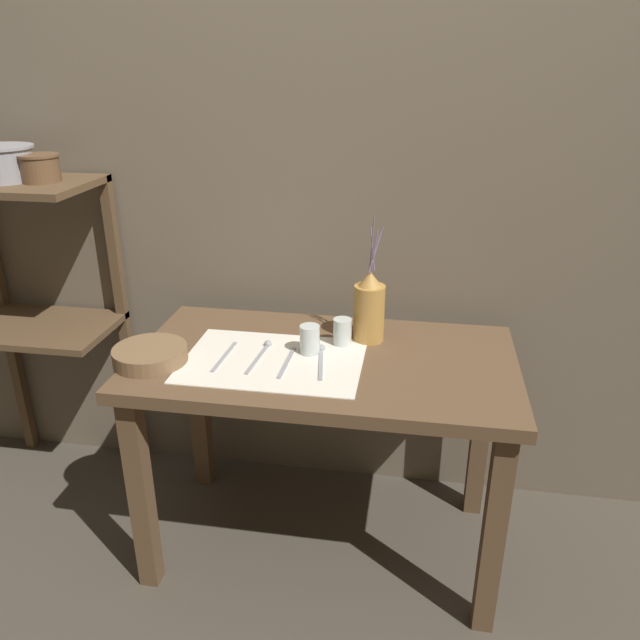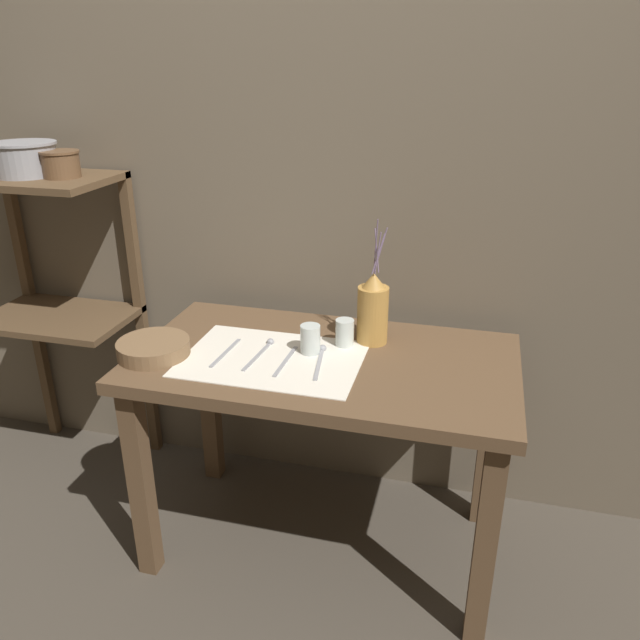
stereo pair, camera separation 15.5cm
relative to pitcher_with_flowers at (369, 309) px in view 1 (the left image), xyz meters
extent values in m
plane|color=#473F35|center=(-0.12, -0.14, -0.83)|extent=(12.00, 12.00, 0.00)
cube|color=#6B5E4C|center=(-0.12, 0.29, 0.37)|extent=(7.00, 0.06, 2.40)
cube|color=brown|center=(-0.12, -0.14, -0.13)|extent=(1.16, 0.64, 0.04)
cube|color=brown|center=(-0.64, -0.40, -0.49)|extent=(0.06, 0.06, 0.68)
cube|color=brown|center=(0.40, -0.40, -0.49)|extent=(0.06, 0.06, 0.68)
cube|color=brown|center=(-0.64, 0.12, -0.49)|extent=(0.06, 0.06, 0.68)
cube|color=brown|center=(0.40, 0.12, -0.49)|extent=(0.06, 0.06, 0.68)
cube|color=brown|center=(-1.21, 0.06, 0.34)|extent=(0.54, 0.36, 0.02)
cube|color=brown|center=(-1.21, 0.06, -0.18)|extent=(0.54, 0.36, 0.02)
cube|color=brown|center=(-1.46, 0.22, -0.24)|extent=(0.04, 0.04, 1.18)
cube|color=brown|center=(-0.96, 0.22, -0.24)|extent=(0.04, 0.04, 1.18)
cube|color=silver|center=(-0.27, -0.20, -0.11)|extent=(0.53, 0.38, 0.00)
cylinder|color=#B7843D|center=(0.00, 0.00, -0.02)|extent=(0.10, 0.10, 0.18)
cone|color=#B7843D|center=(0.00, 0.00, 0.10)|extent=(0.07, 0.07, 0.05)
cylinder|color=slate|center=(0.01, -0.01, 0.19)|extent=(0.02, 0.01, 0.13)
cylinder|color=slate|center=(0.00, 0.01, 0.19)|extent=(0.02, 0.02, 0.14)
cylinder|color=slate|center=(0.01, 0.00, 0.19)|extent=(0.03, 0.03, 0.12)
cylinder|color=slate|center=(0.00, 0.01, 0.21)|extent=(0.01, 0.03, 0.17)
cylinder|color=slate|center=(0.02, 0.01, 0.20)|extent=(0.04, 0.00, 0.14)
cylinder|color=brown|center=(-0.63, -0.26, -0.08)|extent=(0.22, 0.22, 0.05)
cylinder|color=silver|center=(-0.17, -0.13, -0.06)|extent=(0.06, 0.06, 0.09)
cylinder|color=silver|center=(-0.08, -0.05, -0.06)|extent=(0.06, 0.06, 0.08)
cube|color=#939399|center=(-0.42, -0.20, -0.10)|extent=(0.02, 0.20, 0.00)
cube|color=#939399|center=(-0.31, -0.20, -0.10)|extent=(0.03, 0.20, 0.00)
sphere|color=#939399|center=(-0.31, -0.10, -0.10)|extent=(0.02, 0.02, 0.02)
cube|color=#939399|center=(-0.22, -0.21, -0.10)|extent=(0.02, 0.20, 0.00)
cube|color=#939399|center=(-0.12, -0.20, -0.10)|extent=(0.04, 0.20, 0.00)
sphere|color=#939399|center=(-0.14, -0.10, -0.10)|extent=(0.02, 0.02, 0.02)
cylinder|color=#939399|center=(-1.23, 0.06, 0.41)|extent=(0.21, 0.21, 0.11)
cylinder|color=brown|center=(-1.09, 0.06, 0.40)|extent=(0.12, 0.12, 0.09)
cylinder|color=brown|center=(-1.09, 0.06, 0.44)|extent=(0.13, 0.13, 0.01)
camera|label=1|loc=(0.15, -1.82, 0.74)|focal=35.00mm
camera|label=2|loc=(0.30, -1.79, 0.74)|focal=35.00mm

